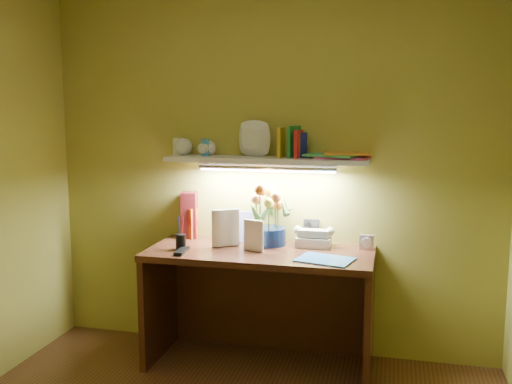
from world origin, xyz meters
TOP-DOWN VIEW (x-y plane):
  - desk at (0.00, 1.20)m, footprint 1.40×0.60m
  - flower_bouquet at (0.02, 1.37)m, footprint 0.27×0.27m
  - telephone at (0.31, 1.38)m, footprint 0.22×0.16m
  - desk_clock at (0.64, 1.40)m, footprint 0.09×0.05m
  - whisky_bottle at (-0.53, 1.42)m, footprint 0.09×0.09m
  - whisky_box at (-0.55, 1.44)m, footprint 0.12×0.12m
  - pen_cup at (-0.49, 1.12)m, footprint 0.09×0.09m
  - art_card at (-0.20, 1.39)m, footprint 0.21×0.06m
  - tv_remote at (-0.45, 1.04)m, footprint 0.07×0.19m
  - blue_folder at (0.42, 1.07)m, footprint 0.36×0.30m
  - desk_book_a at (-0.31, 1.21)m, footprint 0.17×0.10m
  - desk_book_b at (-0.10, 1.20)m, footprint 0.14×0.06m
  - wall_shelf at (-0.00, 1.38)m, footprint 1.31×0.34m

SIDE VIEW (x-z plane):
  - desk at x=0.00m, z-range 0.00..0.75m
  - blue_folder at x=0.42m, z-range 0.75..0.76m
  - tv_remote at x=-0.45m, z-range 0.75..0.77m
  - desk_clock at x=0.64m, z-range 0.75..0.84m
  - telephone at x=0.31m, z-range 0.75..0.88m
  - pen_cup at x=-0.49m, z-range 0.75..0.91m
  - desk_book_b at x=-0.10m, z-range 0.75..0.95m
  - art_card at x=-0.20m, z-range 0.75..0.96m
  - desk_book_a at x=-0.31m, z-range 0.75..0.99m
  - whisky_bottle at x=-0.53m, z-range 0.75..1.01m
  - whisky_box at x=-0.55m, z-range 0.75..1.06m
  - flower_bouquet at x=0.02m, z-range 0.75..1.14m
  - wall_shelf at x=0.00m, z-range 1.22..1.45m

